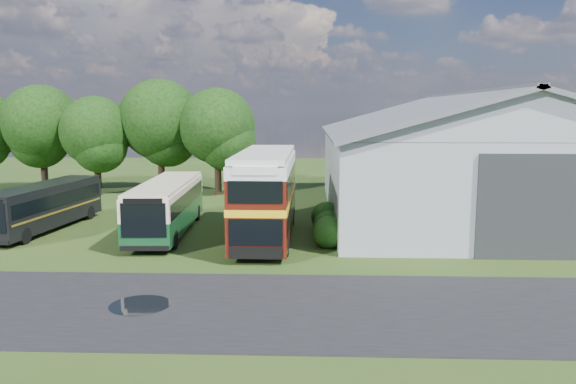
{
  "coord_description": "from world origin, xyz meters",
  "views": [
    {
      "loc": [
        4.57,
        -22.19,
        6.97
      ],
      "look_at": [
        3.42,
        8.0,
        2.57
      ],
      "focal_mm": 35.0,
      "sensor_mm": 36.0,
      "label": 1
    }
  ],
  "objects_px": {
    "bus_dark_single": "(44,206)",
    "storage_shed": "(464,152)",
    "bus_maroon_double": "(266,195)",
    "bus_green_single": "(167,206)"
  },
  "relations": [
    {
      "from": "bus_maroon_double",
      "to": "bus_dark_single",
      "type": "distance_m",
      "value": 13.32
    },
    {
      "from": "bus_green_single",
      "to": "bus_dark_single",
      "type": "height_order",
      "value": "bus_green_single"
    },
    {
      "from": "bus_maroon_double",
      "to": "bus_dark_single",
      "type": "relative_size",
      "value": 1.12
    },
    {
      "from": "storage_shed",
      "to": "bus_maroon_double",
      "type": "distance_m",
      "value": 15.23
    },
    {
      "from": "bus_dark_single",
      "to": "bus_maroon_double",
      "type": "bearing_deg",
      "value": -1.1
    },
    {
      "from": "bus_green_single",
      "to": "bus_dark_single",
      "type": "xyz_separation_m",
      "value": [
        -7.43,
        0.56,
        -0.15
      ]
    },
    {
      "from": "storage_shed",
      "to": "bus_maroon_double",
      "type": "xyz_separation_m",
      "value": [
        -12.77,
        -8.11,
        -1.77
      ]
    },
    {
      "from": "bus_dark_single",
      "to": "storage_shed",
      "type": "bearing_deg",
      "value": 20.13
    },
    {
      "from": "bus_dark_single",
      "to": "bus_green_single",
      "type": "bearing_deg",
      "value": 1.92
    },
    {
      "from": "bus_green_single",
      "to": "bus_maroon_double",
      "type": "relative_size",
      "value": 0.97
    }
  ]
}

